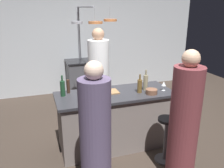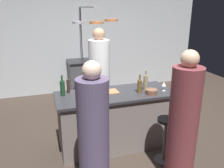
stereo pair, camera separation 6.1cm
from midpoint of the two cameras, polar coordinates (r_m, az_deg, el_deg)
name	(u,v)px [view 2 (the right image)]	position (r m, az deg, el deg)	size (l,w,h in m)	color
ground_plane	(115,144)	(3.99, 1.13, -14.44)	(9.00, 9.00, 0.00)	#382D26
back_wall	(80,42)	(6.18, -7.43, 10.18)	(6.40, 0.16, 2.60)	#B2B7BC
kitchen_island	(115,120)	(3.76, 1.17, -8.63)	(1.80, 0.72, 0.90)	slate
stove_range	(85,78)	(5.98, -6.39, 1.56)	(0.80, 0.64, 0.89)	#47474C
chef	(100,81)	(4.36, -2.63, 0.67)	(0.38, 0.38, 1.81)	white
bar_stool_left	(93,151)	(3.17, -3.98, -15.95)	(0.28, 0.28, 0.68)	#4C4C51
guest_left	(94,139)	(2.66, -3.82, -13.22)	(0.35, 0.35, 1.65)	#594C6B
bar_stool_right	(165,138)	(3.52, 13.32, -12.65)	(0.28, 0.28, 0.68)	#4C4C51
guest_right	(183,125)	(3.02, 17.40, -9.42)	(0.36, 0.36, 1.71)	brown
overhead_pot_rack	(91,30)	(5.10, -4.87, 12.98)	(0.88, 1.58, 2.17)	gray
cutting_board	(108,92)	(3.60, -0.57, -1.96)	(0.32, 0.22, 0.02)	#997047
pepper_mill	(68,86)	(3.62, -10.09, -0.53)	(0.05, 0.05, 0.21)	#382319
wine_bottle_white	(146,82)	(3.71, 8.63, 0.39)	(0.07, 0.07, 0.33)	gray
wine_bottle_amber	(140,86)	(3.60, 7.19, -0.46)	(0.07, 0.07, 0.29)	brown
wine_bottle_green	(63,88)	(3.52, -11.43, -0.90)	(0.07, 0.07, 0.31)	#193D23
wine_glass_near_left_guest	(81,92)	(3.33, -6.89, -2.04)	(0.07, 0.07, 0.15)	silver
wine_glass_by_chef	(164,84)	(3.74, 12.94, -0.12)	(0.07, 0.07, 0.15)	silver
mixing_bowl_ceramic	(93,99)	(3.29, -4.14, -3.67)	(0.17, 0.17, 0.06)	silver
mixing_bowl_blue	(89,93)	(3.51, -5.19, -2.10)	(0.18, 0.18, 0.07)	#334C6B
mixing_bowl_wooden	(151,92)	(3.59, 10.03, -1.86)	(0.17, 0.17, 0.07)	brown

